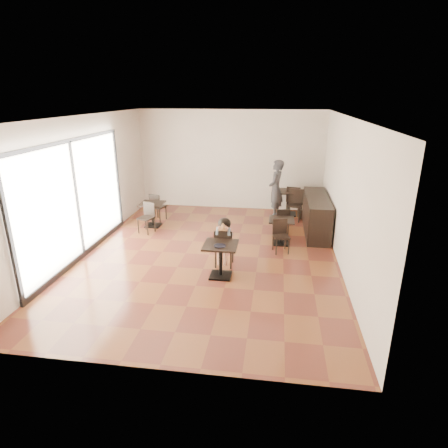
% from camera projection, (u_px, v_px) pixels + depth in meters
% --- Properties ---
extents(floor, '(6.00, 8.00, 0.01)m').
position_uv_depth(floor, '(209.00, 255.00, 8.98)').
color(floor, brown).
rests_on(floor, ground).
extents(ceiling, '(6.00, 8.00, 0.01)m').
position_uv_depth(ceiling, '(207.00, 116.00, 7.93)').
color(ceiling, silver).
rests_on(ceiling, floor).
extents(wall_back, '(6.00, 0.01, 3.20)m').
position_uv_depth(wall_back, '(231.00, 160.00, 12.19)').
color(wall_back, beige).
rests_on(wall_back, floor).
extents(wall_front, '(6.00, 0.01, 3.20)m').
position_uv_depth(wall_front, '(151.00, 266.00, 4.72)').
color(wall_front, beige).
rests_on(wall_front, floor).
extents(wall_left, '(0.01, 8.00, 3.20)m').
position_uv_depth(wall_left, '(84.00, 185.00, 8.86)').
color(wall_left, beige).
rests_on(wall_left, floor).
extents(wall_right, '(0.01, 8.00, 3.20)m').
position_uv_depth(wall_right, '(345.00, 195.00, 8.05)').
color(wall_right, beige).
rests_on(wall_right, floor).
extents(storefront_window, '(0.04, 4.50, 2.60)m').
position_uv_depth(storefront_window, '(76.00, 199.00, 8.45)').
color(storefront_window, white).
rests_on(storefront_window, floor).
extents(child_table, '(0.69, 0.69, 0.73)m').
position_uv_depth(child_table, '(221.00, 260.00, 7.80)').
color(child_table, black).
rests_on(child_table, floor).
extents(child_chair, '(0.40, 0.40, 0.88)m').
position_uv_depth(child_chair, '(224.00, 247.00, 8.29)').
color(child_chair, black).
rests_on(child_chair, floor).
extents(child, '(0.40, 0.55, 1.11)m').
position_uv_depth(child, '(224.00, 242.00, 8.25)').
color(child, slate).
rests_on(child, child_chair).
extents(plate, '(0.25, 0.25, 0.01)m').
position_uv_depth(plate, '(220.00, 246.00, 7.59)').
color(plate, black).
rests_on(plate, child_table).
extents(pizza_slice, '(0.26, 0.20, 0.06)m').
position_uv_depth(pizza_slice, '(223.00, 228.00, 7.94)').
color(pizza_slice, tan).
rests_on(pizza_slice, child).
extents(adult_patron, '(0.56, 0.73, 1.79)m').
position_uv_depth(adult_patron, '(276.00, 189.00, 11.45)').
color(adult_patron, '#3E3E43').
rests_on(adult_patron, floor).
extents(cafe_table_mid, '(0.78, 0.78, 0.67)m').
position_uv_depth(cafe_table_mid, '(281.00, 231.00, 9.54)').
color(cafe_table_mid, black).
rests_on(cafe_table_mid, floor).
extents(cafe_table_left, '(0.84, 0.84, 0.69)m').
position_uv_depth(cafe_table_left, '(153.00, 215.00, 10.83)').
color(cafe_table_left, black).
rests_on(cafe_table_left, floor).
extents(cafe_table_back, '(0.88, 0.88, 0.78)m').
position_uv_depth(cafe_table_back, '(289.00, 203.00, 11.84)').
color(cafe_table_back, black).
rests_on(cafe_table_back, floor).
extents(chair_mid_a, '(0.45, 0.45, 0.80)m').
position_uv_depth(chair_mid_a, '(281.00, 222.00, 10.03)').
color(chair_mid_a, black).
rests_on(chair_mid_a, floor).
extents(chair_mid_b, '(0.45, 0.45, 0.80)m').
position_uv_depth(chair_mid_b, '(281.00, 237.00, 9.00)').
color(chair_mid_b, black).
rests_on(chair_mid_b, floor).
extents(chair_left_a, '(0.48, 0.48, 0.84)m').
position_uv_depth(chair_left_a, '(158.00, 207.00, 11.32)').
color(chair_left_a, black).
rests_on(chair_left_a, floor).
extents(chair_left_b, '(0.48, 0.48, 0.84)m').
position_uv_depth(chair_left_b, '(146.00, 218.00, 10.29)').
color(chair_left_b, black).
rests_on(chair_left_b, floor).
extents(chair_back_a, '(0.50, 0.50, 0.94)m').
position_uv_depth(chair_back_a, '(294.00, 200.00, 11.82)').
color(chair_back_a, black).
rests_on(chair_back_a, floor).
extents(chair_back_b, '(0.50, 0.50, 0.94)m').
position_uv_depth(chair_back_b, '(295.00, 205.00, 11.28)').
color(chair_back_b, black).
rests_on(chair_back_b, floor).
extents(service_counter, '(0.60, 2.40, 1.00)m').
position_uv_depth(service_counter, '(316.00, 214.00, 10.33)').
color(service_counter, black).
rests_on(service_counter, floor).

